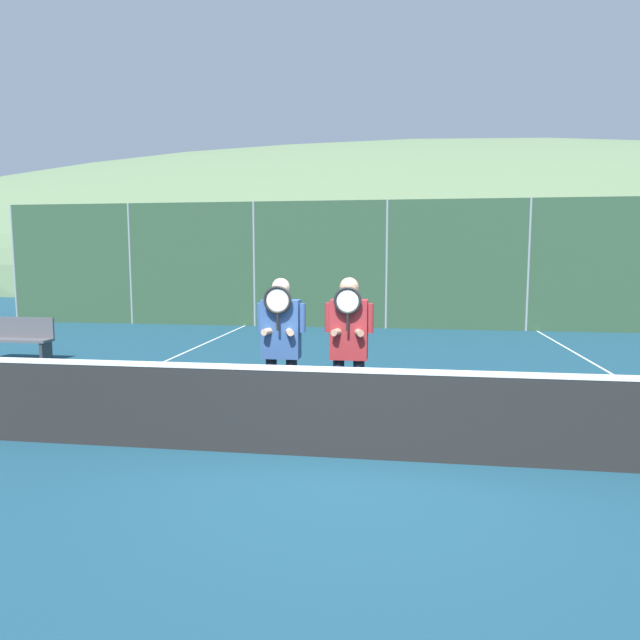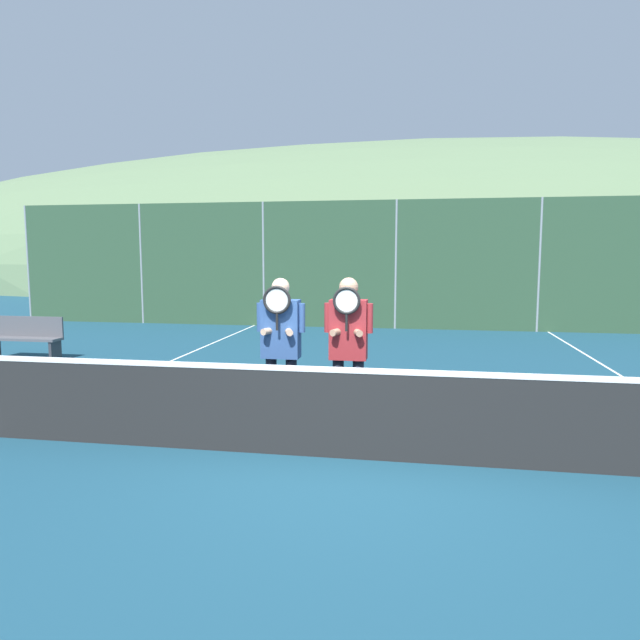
{
  "view_description": "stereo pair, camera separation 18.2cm",
  "coord_description": "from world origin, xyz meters",
  "px_view_note": "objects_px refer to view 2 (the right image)",
  "views": [
    {
      "loc": [
        0.48,
        -5.58,
        2.06
      ],
      "look_at": [
        -0.49,
        1.04,
        1.29
      ],
      "focal_mm": 32.0,
      "sensor_mm": 36.0,
      "label": 1
    },
    {
      "loc": [
        0.66,
        -5.55,
        2.06
      ],
      "look_at": [
        -0.49,
        1.04,
        1.29
      ],
      "focal_mm": 32.0,
      "sensor_mm": 36.0,
      "label": 2
    }
  ],
  "objects_px": {
    "car_left_of_center": "(360,288)",
    "bench_courtside": "(25,337)",
    "car_far_left": "(220,286)",
    "player_center_left": "(348,342)",
    "car_center": "(516,290)",
    "player_leftmost": "(281,341)"
  },
  "relations": [
    {
      "from": "player_leftmost",
      "to": "bench_courtside",
      "type": "distance_m",
      "value": 7.0
    },
    {
      "from": "car_far_left",
      "to": "player_leftmost",
      "type": "bearing_deg",
      "value": -67.38
    },
    {
      "from": "player_leftmost",
      "to": "car_left_of_center",
      "type": "bearing_deg",
      "value": 91.94
    },
    {
      "from": "player_center_left",
      "to": "car_left_of_center",
      "type": "relative_size",
      "value": 0.38
    },
    {
      "from": "car_far_left",
      "to": "bench_courtside",
      "type": "distance_m",
      "value": 9.77
    },
    {
      "from": "player_center_left",
      "to": "car_center",
      "type": "bearing_deg",
      "value": 73.3
    },
    {
      "from": "car_left_of_center",
      "to": "bench_courtside",
      "type": "distance_m",
      "value": 11.14
    },
    {
      "from": "player_leftmost",
      "to": "car_left_of_center",
      "type": "xyz_separation_m",
      "value": [
        -0.45,
        13.15,
        -0.14
      ]
    },
    {
      "from": "car_far_left",
      "to": "player_center_left",
      "type": "bearing_deg",
      "value": -64.51
    },
    {
      "from": "car_far_left",
      "to": "bench_courtside",
      "type": "bearing_deg",
      "value": -92.94
    },
    {
      "from": "car_far_left",
      "to": "car_left_of_center",
      "type": "distance_m",
      "value": 5.08
    },
    {
      "from": "player_center_left",
      "to": "car_center",
      "type": "xyz_separation_m",
      "value": [
        3.87,
        12.92,
        -0.15
      ]
    },
    {
      "from": "car_center",
      "to": "car_far_left",
      "type": "bearing_deg",
      "value": 178.18
    },
    {
      "from": "player_leftmost",
      "to": "car_far_left",
      "type": "height_order",
      "value": "car_far_left"
    },
    {
      "from": "player_leftmost",
      "to": "car_left_of_center",
      "type": "distance_m",
      "value": 13.15
    },
    {
      "from": "car_far_left",
      "to": "bench_courtside",
      "type": "relative_size",
      "value": 2.96
    },
    {
      "from": "car_center",
      "to": "bench_courtside",
      "type": "relative_size",
      "value": 3.0
    },
    {
      "from": "car_far_left",
      "to": "car_center",
      "type": "xyz_separation_m",
      "value": [
        10.19,
        -0.32,
        -0.02
      ]
    },
    {
      "from": "car_center",
      "to": "bench_courtside",
      "type": "distance_m",
      "value": 14.25
    },
    {
      "from": "car_center",
      "to": "bench_courtside",
      "type": "xyz_separation_m",
      "value": [
        -10.69,
        -9.42,
        -0.46
      ]
    },
    {
      "from": "car_left_of_center",
      "to": "car_center",
      "type": "xyz_separation_m",
      "value": [
        5.11,
        -0.22,
        -0.0
      ]
    },
    {
      "from": "car_far_left",
      "to": "car_center",
      "type": "height_order",
      "value": "car_far_left"
    }
  ]
}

